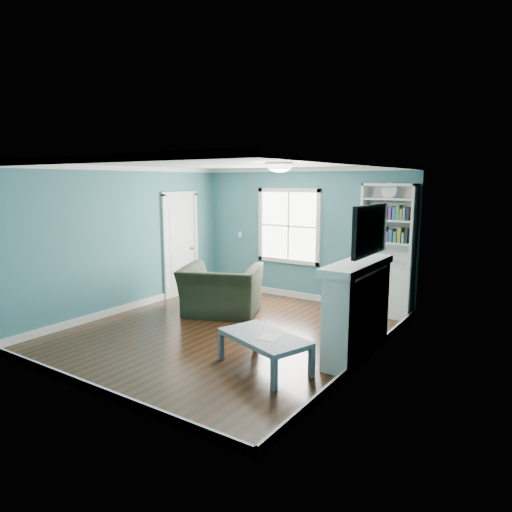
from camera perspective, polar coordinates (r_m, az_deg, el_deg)
The scene contains 13 objects.
floor at distance 7.26m, azimuth -3.82°, elevation -9.47°, with size 5.00×5.00×0.00m, color black.
room_walls at distance 6.91m, azimuth -3.96°, elevation 3.02°, with size 5.00×5.00×5.00m.
trim at distance 6.96m, azimuth -3.93°, elevation 0.20°, with size 4.50×5.00×2.60m.
window at distance 9.16m, azimuth 4.11°, elevation 3.76°, with size 1.40×0.06×1.50m.
bookshelf at distance 8.23m, azimuth 16.03°, elevation -0.92°, with size 0.90×0.35×2.31m.
fireplace at distance 6.26m, azimuth 12.66°, elevation -6.70°, with size 0.44×1.58×1.30m.
tv at distance 6.01m, azimuth 14.10°, elevation 3.18°, with size 0.06×1.10×0.65m, color black.
door at distance 9.47m, azimuth -9.40°, elevation 1.55°, with size 0.12×0.98×2.17m.
ceiling_fixture at distance 6.45m, azimuth 2.96°, elevation 11.18°, with size 0.38×0.38×0.15m.
light_switch at distance 9.83m, azimuth -2.00°, elevation 2.70°, with size 0.08×0.01×0.12m, color white.
recliner at distance 8.07m, azimuth -4.40°, elevation -3.28°, with size 1.33×0.86×1.16m, color black.
coffee_table at distance 5.82m, azimuth 1.03°, elevation -10.41°, with size 1.33×1.01×0.43m.
paper_sheet at distance 5.74m, azimuth 1.75°, elevation -10.09°, with size 0.24×0.30×0.00m, color white.
Camera 1 is at (4.21, -5.43, 2.35)m, focal length 32.00 mm.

